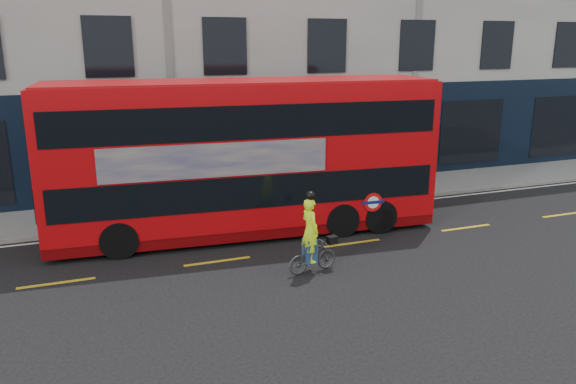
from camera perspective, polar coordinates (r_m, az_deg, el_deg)
ground at (r=13.88m, az=-5.74°, el=-9.24°), size 120.00×120.00×0.00m
pavement at (r=19.84m, az=-10.54°, el=-1.65°), size 60.00×3.00×0.12m
kerb at (r=18.43m, az=-9.72°, el=-2.91°), size 60.00×0.12×0.13m
road_edge_line at (r=18.17m, az=-9.53°, el=-3.37°), size 58.00×0.10×0.01m
lane_dashes at (r=15.22m, az=-7.19°, el=-7.01°), size 58.00×0.12×0.01m
bus at (r=16.77m, az=-4.29°, el=3.60°), size 11.60×3.46×4.61m
cyclist at (r=14.19m, az=2.41°, el=-5.31°), size 1.42×0.65×2.15m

